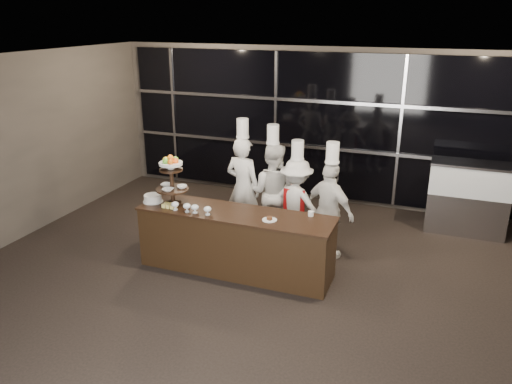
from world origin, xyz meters
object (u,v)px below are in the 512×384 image
at_px(chef_b, 272,191).
at_px(chef_a, 243,186).
at_px(display_stand, 171,176).
at_px(chef_d, 329,210).
at_px(layer_cake, 153,198).
at_px(display_case, 468,194).
at_px(buffet_counter, 236,241).
at_px(chef_c, 296,203).

bearing_deg(chef_b, chef_a, -168.68).
bearing_deg(display_stand, chef_d, 22.47).
bearing_deg(chef_a, layer_cake, -127.74).
relative_size(display_case, chef_a, 0.65).
height_order(chef_a, chef_b, chef_a).
height_order(buffet_counter, layer_cake, layer_cake).
relative_size(buffet_counter, layer_cake, 9.47).
bearing_deg(buffet_counter, layer_cake, -177.82).
relative_size(buffet_counter, chef_d, 1.55).
distance_m(chef_c, chef_d, 0.64).
bearing_deg(display_case, chef_c, -148.89).
height_order(display_stand, chef_c, chef_c).
relative_size(chef_c, chef_d, 0.96).
height_order(layer_cake, chef_d, chef_d).
xyz_separation_m(buffet_counter, layer_cake, (-1.31, -0.05, 0.51)).
bearing_deg(buffet_counter, chef_c, 63.44).
relative_size(layer_cake, display_case, 0.23).
bearing_deg(chef_c, chef_a, 176.98).
bearing_deg(chef_b, display_stand, -131.21).
bearing_deg(display_case, layer_cake, -148.45).
xyz_separation_m(display_stand, display_case, (4.14, 2.68, -0.65)).
bearing_deg(chef_a, display_stand, -118.48).
xyz_separation_m(display_stand, chef_b, (1.12, 1.27, -0.51)).
relative_size(chef_b, chef_d, 1.06).
distance_m(display_stand, chef_d, 2.40).
distance_m(layer_cake, chef_d, 2.65).
bearing_deg(layer_cake, buffet_counter, 2.18).
bearing_deg(chef_d, chef_a, 169.32).
distance_m(display_stand, layer_cake, 0.48).
bearing_deg(display_case, chef_a, -156.75).
relative_size(layer_cake, chef_a, 0.15).
bearing_deg(chef_d, chef_c, 158.14).
height_order(buffet_counter, display_stand, display_stand).
distance_m(display_case, chef_c, 3.00).
xyz_separation_m(buffet_counter, display_stand, (-1.00, -0.00, 0.87)).
bearing_deg(buffet_counter, chef_a, 107.05).
relative_size(display_stand, chef_d, 0.41).
bearing_deg(buffet_counter, display_case, 40.53).
distance_m(buffet_counter, chef_b, 1.33).
height_order(buffet_counter, chef_c, chef_c).
bearing_deg(chef_c, buffet_counter, -116.56).
relative_size(buffet_counter, display_case, 2.18).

